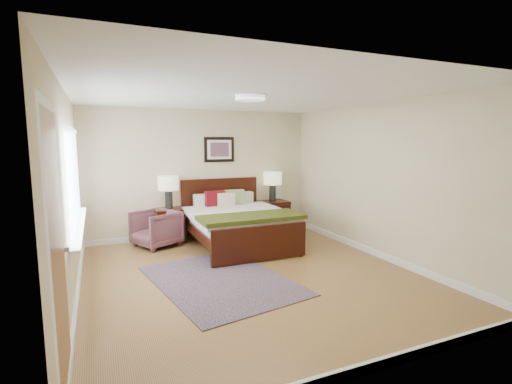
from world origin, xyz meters
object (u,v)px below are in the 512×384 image
(nightstand_right, at_px, (273,213))
(rug_persian, at_px, (220,280))
(lamp_left, at_px, (168,186))
(armchair, at_px, (156,229))
(bed, at_px, (237,218))
(lamp_right, at_px, (273,180))
(nightstand_left, at_px, (170,215))

(nightstand_right, distance_m, rug_persian, 3.03)
(lamp_left, height_order, armchair, lamp_left)
(bed, height_order, lamp_right, lamp_right)
(lamp_left, distance_m, armchair, 0.84)
(bed, distance_m, rug_persian, 1.81)
(nightstand_right, height_order, lamp_right, lamp_right)
(nightstand_left, relative_size, lamp_right, 1.02)
(bed, height_order, rug_persian, bed)
(armchair, distance_m, rug_persian, 2.15)
(nightstand_left, bearing_deg, nightstand_right, 0.22)
(nightstand_left, xyz_separation_m, rug_persian, (0.25, -2.30, -0.50))
(nightstand_right, bearing_deg, nightstand_left, -179.78)
(lamp_left, bearing_deg, nightstand_left, -90.00)
(nightstand_right, bearing_deg, rug_persian, -129.65)
(nightstand_right, relative_size, lamp_right, 1.04)
(lamp_left, distance_m, rug_persian, 2.57)
(lamp_right, relative_size, armchair, 0.85)
(bed, relative_size, rug_persian, 0.92)
(nightstand_right, xyz_separation_m, armchair, (-2.46, -0.26, -0.05))
(nightstand_left, distance_m, rug_persian, 2.37)
(lamp_right, height_order, armchair, lamp_right)
(nightstand_left, distance_m, nightstand_right, 2.17)
(nightstand_right, bearing_deg, lamp_left, 179.65)
(nightstand_right, xyz_separation_m, lamp_right, (0.00, 0.01, 0.69))
(nightstand_right, distance_m, lamp_left, 2.27)
(lamp_right, bearing_deg, rug_persian, -129.49)
(bed, distance_m, nightstand_right, 1.35)
(lamp_right, distance_m, rug_persian, 3.20)
(bed, bearing_deg, lamp_right, 35.79)
(lamp_right, bearing_deg, armchair, -173.73)
(nightstand_left, distance_m, lamp_right, 2.24)
(nightstand_left, bearing_deg, armchair, -139.55)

